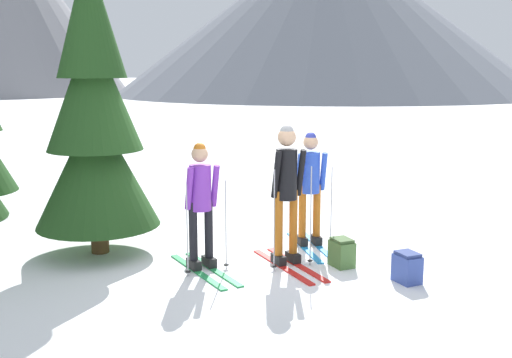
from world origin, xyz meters
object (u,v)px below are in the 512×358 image
at_px(skier_in_black, 287,187).
at_px(skier_in_blue, 310,185).
at_px(skier_in_purple, 201,201).
at_px(pine_tree_far, 94,119).
at_px(backpack_on_snow_beside, 342,253).
at_px(backpack_on_snow_front, 407,268).

bearing_deg(skier_in_black, skier_in_blue, 42.91).
distance_m(skier_in_purple, skier_in_black, 1.14).
distance_m(pine_tree_far, backpack_on_snow_beside, 3.81).
bearing_deg(backpack_on_snow_beside, backpack_on_snow_front, -63.79).
height_order(skier_in_blue, backpack_on_snow_front, skier_in_blue).
height_order(backpack_on_snow_front, backpack_on_snow_beside, same).
xyz_separation_m(skier_in_blue, pine_tree_far, (-2.90, 0.88, 0.98)).
xyz_separation_m(backpack_on_snow_front, backpack_on_snow_beside, (-0.41, 0.84, 0.00)).
relative_size(skier_in_black, skier_in_blue, 1.11).
bearing_deg(skier_in_purple, skier_in_black, -13.17).
bearing_deg(skier_in_black, pine_tree_far, 145.22).
height_order(pine_tree_far, backpack_on_snow_front, pine_tree_far).
height_order(skier_in_purple, backpack_on_snow_front, skier_in_purple).
bearing_deg(backpack_on_snow_front, skier_in_black, 130.95).
distance_m(skier_in_blue, backpack_on_snow_front, 2.03).
distance_m(skier_in_purple, backpack_on_snow_front, 2.70).
height_order(skier_in_black, backpack_on_snow_beside, skier_in_black).
relative_size(skier_in_purple, skier_in_blue, 0.98).
height_order(skier_in_purple, skier_in_black, skier_in_black).
relative_size(skier_in_purple, backpack_on_snow_front, 4.36).
xyz_separation_m(skier_in_purple, skier_in_black, (1.10, -0.26, 0.15)).
relative_size(skier_in_purple, skier_in_black, 0.89).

